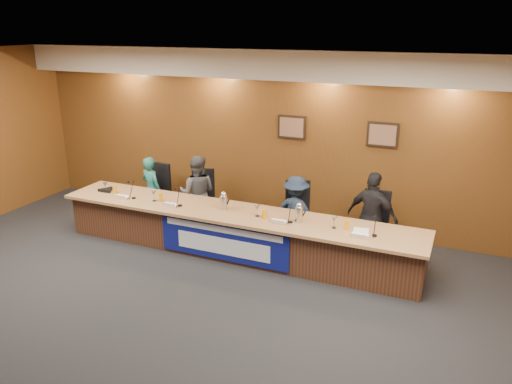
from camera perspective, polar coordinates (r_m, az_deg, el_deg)
floor at (r=6.54m, az=-11.93°, el=-15.19°), size 10.00×10.00×0.00m
ceiling at (r=5.47m, az=-14.22°, el=13.92°), size 10.00×8.00×0.04m
wall_back at (r=9.20m, az=1.78°, el=6.12°), size 10.00×0.04×3.20m
soffit at (r=8.77m, az=1.25°, el=14.43°), size 10.00×0.50×0.50m
dais_body at (r=8.19m, az=-2.47°, el=-4.73°), size 6.00×0.80×0.70m
dais_top at (r=8.00m, az=-2.66°, el=-2.40°), size 6.10×0.95×0.05m
banner at (r=7.84m, az=-3.80°, el=-5.63°), size 2.20×0.02×0.65m
banner_text_upper at (r=7.74m, az=-3.87°, el=-4.32°), size 2.00×0.01×0.10m
banner_text_lower at (r=7.86m, az=-3.83°, el=-6.20°), size 1.60×0.01×0.28m
wall_photo_left at (r=8.98m, az=4.12°, el=7.40°), size 0.52×0.04×0.42m
wall_photo_right at (r=8.60m, az=14.28°, el=6.36°), size 0.52×0.04×0.42m
panelist_a at (r=9.61m, az=-11.85°, el=0.29°), size 0.53×0.42×1.27m
panelist_b at (r=9.07m, az=-6.72°, el=-0.12°), size 0.81×0.71×1.39m
panelist_c at (r=8.36m, az=4.57°, el=-2.28°), size 0.83×0.51×1.24m
panelist_d at (r=8.04m, az=13.14°, el=-2.79°), size 0.91×0.57×1.45m
office_chair_a at (r=9.73m, az=-11.45°, el=-0.40°), size 0.52×0.52×0.08m
office_chair_b at (r=9.23m, az=-6.37°, el=-1.20°), size 0.57×0.57×0.08m
office_chair_c at (r=8.50m, az=4.77°, el=-2.93°), size 0.62×0.62×0.08m
office_chair_d at (r=8.22m, az=13.15°, el=-4.15°), size 0.50×0.50×0.08m
nameplate_a at (r=8.85m, az=-15.28°, el=-0.49°), size 0.24×0.08×0.10m
microphone_a at (r=8.82m, az=-13.81°, el=-0.67°), size 0.07×0.07×0.02m
juice_glass_a at (r=9.12m, az=-15.77°, el=0.25°), size 0.06×0.06×0.15m
water_glass_a at (r=9.24m, az=-16.83°, el=0.48°), size 0.08×0.08×0.18m
nameplate_b at (r=8.28m, az=-9.92°, el=-1.41°), size 0.24×0.08×0.10m
microphone_b at (r=8.31m, az=-8.69°, el=-1.52°), size 0.07×0.07×0.02m
juice_glass_b at (r=8.56m, az=-10.87°, el=-0.58°), size 0.06×0.06×0.15m
water_glass_b at (r=8.59m, az=-11.58°, el=-0.45°), size 0.08×0.08×0.18m
nameplate_c at (r=7.48m, az=2.43°, el=-3.38°), size 0.24×0.08×0.10m
microphone_c at (r=7.56m, az=3.95°, el=-3.44°), size 0.07×0.07×0.02m
juice_glass_c at (r=7.67m, az=0.95°, el=-2.53°), size 0.06×0.06×0.15m
water_glass_c at (r=7.76m, az=0.16°, el=-2.16°), size 0.08×0.08×0.18m
nameplate_d at (r=7.13m, az=11.70°, el=-4.92°), size 0.24×0.08×0.10m
microphone_d at (r=7.27m, az=13.39°, el=-4.86°), size 0.07×0.07×0.02m
juice_glass_d at (r=7.38m, az=10.33°, el=-3.74°), size 0.06×0.06×0.15m
water_glass_d at (r=7.40m, az=8.91°, el=-3.46°), size 0.08×0.08×0.18m
carafe_mid at (r=8.06m, az=-3.71°, el=-1.20°), size 0.13×0.13×0.23m
carafe_right at (r=7.55m, az=4.94°, el=-2.57°), size 0.13×0.13×0.25m
speakerphone at (r=9.32m, az=-16.69°, el=0.22°), size 0.32×0.32×0.05m
paper_stack at (r=7.37m, az=11.89°, el=-4.47°), size 0.26×0.33×0.01m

